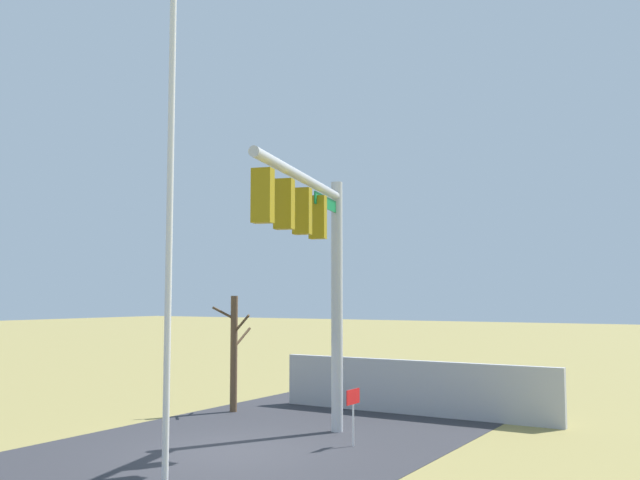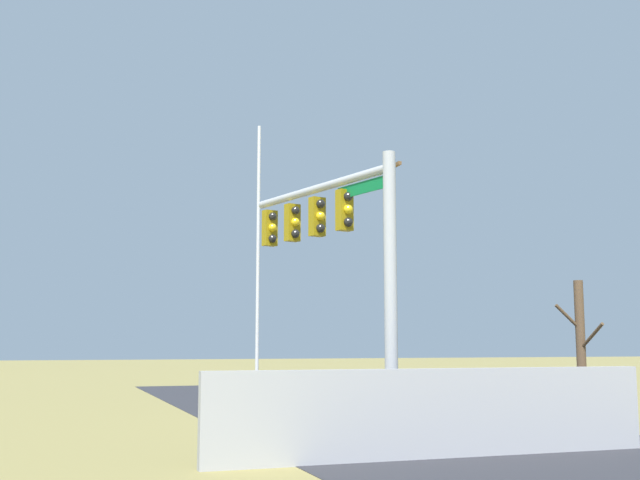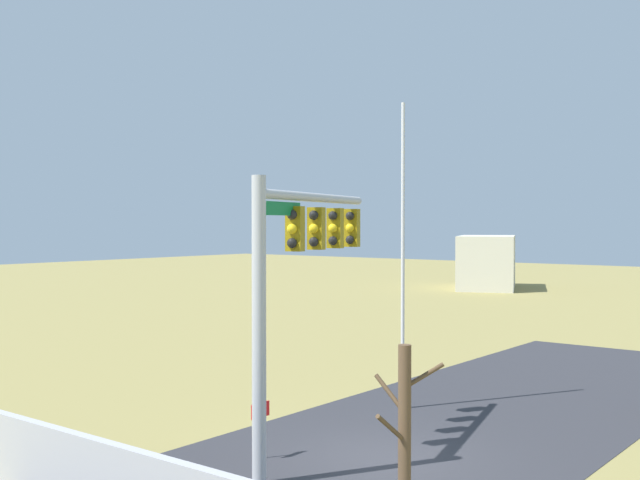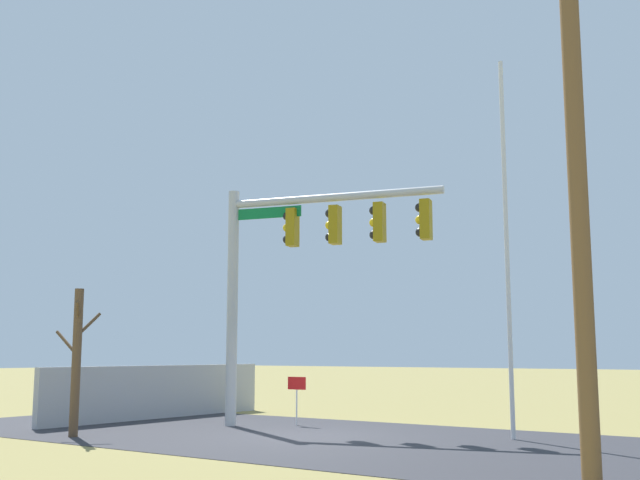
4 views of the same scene
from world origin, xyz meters
TOP-DOWN VIEW (x-y plane):
  - ground_plane at (0.00, 0.00)m, footprint 160.00×160.00m
  - road_surface at (-4.00, 0.00)m, footprint 28.00×8.00m
  - signal_mast at (1.19, -1.37)m, footprint 5.53×1.68m
  - flagpole at (-4.03, -2.00)m, footprint 0.10×0.10m
  - bare_tree at (4.04, 3.06)m, footprint 1.27×1.02m
  - open_sign at (1.73, -2.00)m, footprint 0.56×0.04m
  - distant_building at (-41.53, -17.72)m, footprint 8.74×6.87m

SIDE VIEW (x-z plane):
  - ground_plane at x=0.00m, z-range 0.00..0.00m
  - road_surface at x=-4.00m, z-range 0.00..0.01m
  - open_sign at x=1.73m, z-range 0.30..1.52m
  - bare_tree at x=4.04m, z-range 0.06..3.32m
  - distant_building at x=-41.53m, z-range 0.00..4.10m
  - flagpole at x=-4.03m, z-range 0.00..8.38m
  - signal_mast at x=1.19m, z-range 1.31..7.34m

